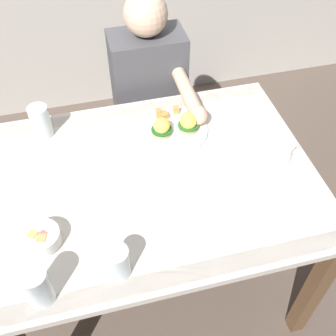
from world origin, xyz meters
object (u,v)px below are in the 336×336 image
object	(u,v)px
coffee_mug	(283,152)
fork	(219,107)
water_glass_extra	(41,123)
eggs_benedict_plate	(175,127)
fruit_bowl	(42,238)
water_glass_far	(38,288)
dining_table	(154,196)
diner_person	(151,94)
water_glass_near	(118,263)

from	to	relation	value
coffee_mug	fork	xyz separation A→B (m)	(-0.12, 0.36, -0.05)
water_glass_extra	fork	bearing A→B (deg)	-1.21
fork	eggs_benedict_plate	bearing A→B (deg)	-155.50
eggs_benedict_plate	coffee_mug	distance (m)	0.43
fruit_bowl	fork	distance (m)	0.92
fork	water_glass_extra	bearing A→B (deg)	178.79
coffee_mug	water_glass_far	world-z (taller)	water_glass_far
dining_table	coffee_mug	distance (m)	0.51
dining_table	eggs_benedict_plate	world-z (taller)	eggs_benedict_plate
fruit_bowl	diner_person	bearing A→B (deg)	56.20
water_glass_near	water_glass_far	bearing A→B (deg)	-173.28
water_glass_far	water_glass_extra	size ratio (longest dim) A/B	1.01
eggs_benedict_plate	diner_person	xyz separation A→B (m)	(-0.02, 0.38, -0.12)
water_glass_far	water_glass_extra	xyz separation A→B (m)	(0.04, 0.71, 0.00)
eggs_benedict_plate	fork	size ratio (longest dim) A/B	2.02
eggs_benedict_plate	diner_person	bearing A→B (deg)	92.60
fruit_bowl	diner_person	world-z (taller)	diner_person
eggs_benedict_plate	diner_person	world-z (taller)	diner_person
fruit_bowl	water_glass_far	distance (m)	0.19
fruit_bowl	water_glass_far	world-z (taller)	water_glass_far
fruit_bowl	water_glass_extra	distance (m)	0.52
dining_table	fruit_bowl	world-z (taller)	fruit_bowl
eggs_benedict_plate	diner_person	size ratio (longest dim) A/B	0.24
fruit_bowl	water_glass_extra	bearing A→B (deg)	87.08
dining_table	fork	bearing A→B (deg)	41.40
water_glass_near	water_glass_extra	world-z (taller)	water_glass_extra
fork	water_glass_far	world-z (taller)	water_glass_far
water_glass_far	diner_person	distance (m)	1.12
eggs_benedict_plate	water_glass_extra	bearing A→B (deg)	166.98
dining_table	coffee_mug	bearing A→B (deg)	-4.08
diner_person	water_glass_extra	bearing A→B (deg)	-152.26
fork	water_glass_extra	size ratio (longest dim) A/B	0.99
fork	water_glass_far	xyz separation A→B (m)	(-0.78, -0.69, 0.06)
dining_table	coffee_mug	size ratio (longest dim) A/B	10.77
coffee_mug	diner_person	xyz separation A→B (m)	(-0.37, 0.64, -0.14)
water_glass_extra	dining_table	bearing A→B (deg)	-41.99
dining_table	eggs_benedict_plate	distance (m)	0.29
dining_table	coffee_mug	xyz separation A→B (m)	(0.49, -0.03, 0.16)
fork	diner_person	xyz separation A→B (m)	(-0.24, 0.28, -0.09)
water_glass_extra	diner_person	distance (m)	0.58
fruit_bowl	water_glass_extra	xyz separation A→B (m)	(0.03, 0.52, 0.03)
coffee_mug	water_glass_extra	world-z (taller)	water_glass_extra
dining_table	diner_person	size ratio (longest dim) A/B	1.05
coffee_mug	dining_table	bearing A→B (deg)	175.92
dining_table	fork	distance (m)	0.50
water_glass_near	diner_person	xyz separation A→B (m)	(0.31, 0.94, -0.14)
eggs_benedict_plate	diner_person	distance (m)	0.40
water_glass_near	water_glass_extra	bearing A→B (deg)	105.67
fork	fruit_bowl	bearing A→B (deg)	-146.66
water_glass_extra	water_glass_near	bearing A→B (deg)	-74.33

